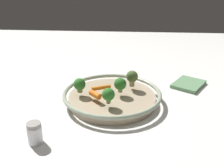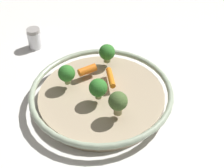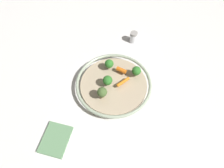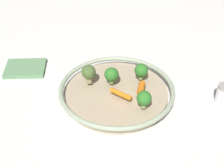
# 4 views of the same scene
# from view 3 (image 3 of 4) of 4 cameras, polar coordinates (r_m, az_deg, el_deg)

# --- Properties ---
(ground_plane) EXTENTS (2.35, 2.35, 0.00)m
(ground_plane) POSITION_cam_3_polar(r_m,az_deg,el_deg) (1.03, 0.41, -0.94)
(ground_plane) COLOR silver
(serving_bowl) EXTENTS (0.35, 0.35, 0.04)m
(serving_bowl) POSITION_cam_3_polar(r_m,az_deg,el_deg) (1.01, 0.42, -0.24)
(serving_bowl) COLOR tan
(serving_bowl) RESTS_ON ground_plane
(baby_carrot_left) EXTENTS (0.04, 0.07, 0.02)m
(baby_carrot_left) POSITION_cam_3_polar(r_m,az_deg,el_deg) (0.99, 2.92, 0.56)
(baby_carrot_left) COLOR orange
(baby_carrot_left) RESTS_ON serving_bowl
(baby_carrot_back) EXTENTS (0.05, 0.05, 0.02)m
(baby_carrot_back) POSITION_cam_3_polar(r_m,az_deg,el_deg) (1.02, 2.48, 3.69)
(baby_carrot_back) COLOR orange
(baby_carrot_back) RESTS_ON serving_bowl
(broccoli_floret_mid) EXTENTS (0.04, 0.04, 0.05)m
(broccoli_floret_mid) POSITION_cam_3_polar(r_m,az_deg,el_deg) (1.02, -0.75, 5.34)
(broccoli_floret_mid) COLOR #95AB66
(broccoli_floret_mid) RESTS_ON serving_bowl
(broccoli_floret_large) EXTENTS (0.04, 0.04, 0.05)m
(broccoli_floret_large) POSITION_cam_3_polar(r_m,az_deg,el_deg) (0.96, -1.11, 0.77)
(broccoli_floret_large) COLOR #96AB66
(broccoli_floret_large) RESTS_ON serving_bowl
(broccoli_floret_small) EXTENTS (0.04, 0.04, 0.05)m
(broccoli_floret_small) POSITION_cam_3_polar(r_m,az_deg,el_deg) (1.00, 6.44, 3.45)
(broccoli_floret_small) COLOR #96AB66
(broccoli_floret_small) RESTS_ON serving_bowl
(broccoli_floret_edge) EXTENTS (0.04, 0.04, 0.06)m
(broccoli_floret_edge) POSITION_cam_3_polar(r_m,az_deg,el_deg) (0.93, -2.62, -2.19)
(broccoli_floret_edge) COLOR tan
(broccoli_floret_edge) RESTS_ON serving_bowl
(salt_shaker) EXTENTS (0.04, 0.04, 0.06)m
(salt_shaker) POSITION_cam_3_polar(r_m,az_deg,el_deg) (1.20, 5.72, 12.13)
(salt_shaker) COLOR white
(salt_shaker) RESTS_ON ground_plane
(dish_towel) EXTENTS (0.17, 0.16, 0.01)m
(dish_towel) POSITION_cam_3_polar(r_m,az_deg,el_deg) (0.94, -14.62, -13.94)
(dish_towel) COLOR #669366
(dish_towel) RESTS_ON ground_plane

